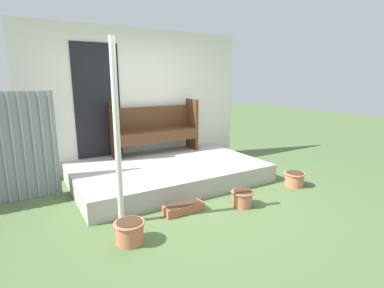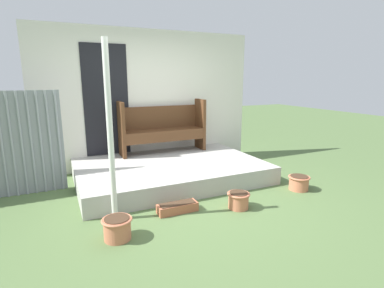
{
  "view_description": "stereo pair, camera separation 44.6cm",
  "coord_description": "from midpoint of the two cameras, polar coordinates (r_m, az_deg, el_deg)",
  "views": [
    {
      "loc": [
        -2.0,
        -3.39,
        1.71
      ],
      "look_at": [
        0.23,
        0.36,
        0.74
      ],
      "focal_mm": 28.0,
      "sensor_mm": 36.0,
      "label": 1
    },
    {
      "loc": [
        -1.61,
        -3.6,
        1.71
      ],
      "look_at": [
        0.23,
        0.36,
        0.74
      ],
      "focal_mm": 28.0,
      "sensor_mm": 36.0,
      "label": 2
    }
  ],
  "objects": [
    {
      "name": "ground_plane",
      "position": [
        4.29,
        -3.27,
        -11.0
      ],
      "size": [
        24.0,
        24.0,
        0.0
      ],
      "primitive_type": "plane",
      "color": "#516B3D"
    },
    {
      "name": "porch_slab",
      "position": [
        5.16,
        -7.26,
        -5.25
      ],
      "size": [
        3.07,
        2.04,
        0.29
      ],
      "color": "#B2AFA8",
      "rests_on": "ground_plane"
    },
    {
      "name": "house_wall",
      "position": [
        5.89,
        -12.07,
        8.26
      ],
      "size": [
        4.27,
        0.08,
        2.6
      ],
      "color": "white",
      "rests_on": "ground_plane"
    },
    {
      "name": "support_post",
      "position": [
        3.54,
        -17.65,
        1.55
      ],
      "size": [
        0.07,
        0.07,
        2.15
      ],
      "color": "white",
      "rests_on": "ground_plane"
    },
    {
      "name": "bench",
      "position": [
        5.75,
        -9.23,
        3.3
      ],
      "size": [
        1.65,
        0.41,
        1.0
      ],
      "rotation": [
        0.0,
        0.0,
        -0.0
      ],
      "color": "#54331C",
      "rests_on": "porch_slab"
    },
    {
      "name": "flower_pot_left",
      "position": [
        3.38,
        -15.68,
        -15.76
      ],
      "size": [
        0.33,
        0.33,
        0.24
      ],
      "color": "#C67251",
      "rests_on": "ground_plane"
    },
    {
      "name": "flower_pot_middle",
      "position": [
        4.13,
        6.47,
        -10.16
      ],
      "size": [
        0.31,
        0.31,
        0.22
      ],
      "color": "#C67251",
      "rests_on": "ground_plane"
    },
    {
      "name": "flower_pot_right",
      "position": [
        5.04,
        16.54,
        -6.37
      ],
      "size": [
        0.33,
        0.33,
        0.22
      ],
      "color": "#C67251",
      "rests_on": "ground_plane"
    },
    {
      "name": "planter_box_rect",
      "position": [
        3.96,
        -4.95,
        -12.13
      ],
      "size": [
        0.53,
        0.18,
        0.12
      ],
      "color": "#B26042",
      "rests_on": "ground_plane"
    }
  ]
}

